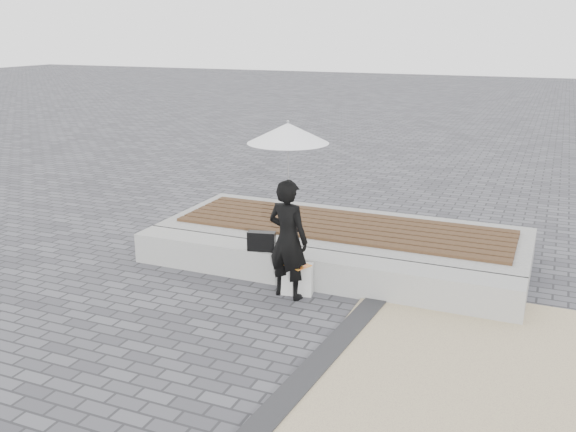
# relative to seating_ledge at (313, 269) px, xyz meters

# --- Properties ---
(ground) EXTENTS (80.00, 80.00, 0.00)m
(ground) POSITION_rel_seating_ledge_xyz_m (0.00, -1.60, -0.20)
(ground) COLOR #525258
(ground) RESTS_ON ground
(edging_band) EXTENTS (0.61, 5.20, 0.04)m
(edging_band) POSITION_rel_seating_ledge_xyz_m (0.75, -2.10, -0.18)
(edging_band) COLOR #2A2B2D
(edging_band) RESTS_ON ground
(seating_ledge) EXTENTS (5.00, 0.45, 0.40)m
(seating_ledge) POSITION_rel_seating_ledge_xyz_m (0.00, 0.00, 0.00)
(seating_ledge) COLOR #9E9F9A
(seating_ledge) RESTS_ON ground
(timber_platform) EXTENTS (5.00, 2.00, 0.40)m
(timber_platform) POSITION_rel_seating_ledge_xyz_m (0.00, 1.20, 0.00)
(timber_platform) COLOR #A3A39D
(timber_platform) RESTS_ON ground
(timber_decking) EXTENTS (4.60, 1.40, 0.04)m
(timber_decking) POSITION_rel_seating_ledge_xyz_m (0.00, 1.20, 0.22)
(timber_decking) COLOR #51391E
(timber_decking) RESTS_ON timber_platform
(woman) EXTENTS (0.58, 0.45, 1.43)m
(woman) POSITION_rel_seating_ledge_xyz_m (-0.13, -0.47, 0.52)
(woman) COLOR black
(woman) RESTS_ON ground
(parasol) EXTENTS (0.92, 0.92, 1.17)m
(parasol) POSITION_rel_seating_ledge_xyz_m (-0.13, -0.47, 1.76)
(parasol) COLOR #ADAEB2
(parasol) RESTS_ON ground
(handbag) EXTENTS (0.37, 0.20, 0.24)m
(handbag) POSITION_rel_seating_ledge_xyz_m (-0.63, -0.14, 0.32)
(handbag) COLOR black
(handbag) RESTS_ON seating_ledge
(canvas_tote) EXTENTS (0.39, 0.23, 0.39)m
(canvas_tote) POSITION_rel_seating_ledge_xyz_m (-0.06, -0.36, -0.01)
(canvas_tote) COLOR silver
(canvas_tote) RESTS_ON ground
(magazine) EXTENTS (0.38, 0.34, 0.01)m
(magazine) POSITION_rel_seating_ledge_xyz_m (-0.06, -0.41, 0.19)
(magazine) COLOR red
(magazine) RESTS_ON canvas_tote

